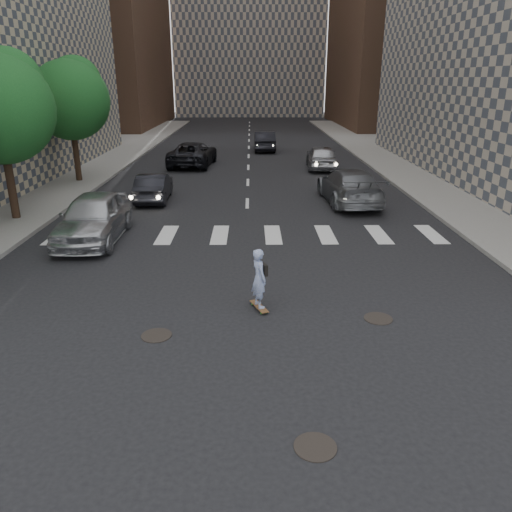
% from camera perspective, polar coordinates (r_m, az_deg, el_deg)
% --- Properties ---
extents(ground, '(160.00, 160.00, 0.00)m').
position_cam_1_polar(ground, '(10.57, -1.52, -12.18)').
color(ground, black).
rests_on(ground, ground).
extents(sidewalk_right, '(13.00, 80.00, 0.15)m').
position_cam_1_polar(sidewalk_right, '(32.78, 25.61, 8.12)').
color(sidewalk_right, gray).
rests_on(sidewalk_right, ground).
extents(tree_b, '(4.20, 4.20, 6.60)m').
position_cam_1_polar(tree_b, '(22.32, -27.18, 15.24)').
color(tree_b, '#382619').
rests_on(tree_b, sidewalk_left).
extents(tree_c, '(4.20, 4.20, 6.60)m').
position_cam_1_polar(tree_c, '(29.73, -20.38, 16.74)').
color(tree_c, '#382619').
rests_on(tree_c, sidewalk_left).
extents(manhole_a, '(0.70, 0.70, 0.02)m').
position_cam_1_polar(manhole_a, '(8.60, 6.79, -20.84)').
color(manhole_a, black).
rests_on(manhole_a, ground).
extents(manhole_b, '(0.70, 0.70, 0.02)m').
position_cam_1_polar(manhole_b, '(11.81, -11.30, -8.89)').
color(manhole_b, black).
rests_on(manhole_b, ground).
extents(manhole_c, '(0.70, 0.70, 0.02)m').
position_cam_1_polar(manhole_c, '(12.70, 13.80, -6.95)').
color(manhole_c, black).
rests_on(manhole_c, ground).
extents(skateboarder, '(0.55, 0.83, 1.62)m').
position_cam_1_polar(skateboarder, '(12.49, 0.37, -2.55)').
color(skateboarder, brown).
rests_on(skateboarder, ground).
extents(silver_sedan, '(2.08, 5.02, 1.70)m').
position_cam_1_polar(silver_sedan, '(18.93, -18.07, 4.25)').
color(silver_sedan, '#B7B9BF').
rests_on(silver_sedan, ground).
extents(traffic_car_a, '(1.58, 4.06, 1.32)m').
position_cam_1_polar(traffic_car_a, '(24.56, -11.61, 7.74)').
color(traffic_car_a, black).
rests_on(traffic_car_a, ground).
extents(traffic_car_b, '(2.56, 5.67, 1.61)m').
position_cam_1_polar(traffic_car_b, '(23.91, 10.62, 7.85)').
color(traffic_car_b, slate).
rests_on(traffic_car_b, ground).
extents(traffic_car_c, '(3.07, 5.84, 1.57)m').
position_cam_1_polar(traffic_car_c, '(34.26, -7.24, 11.50)').
color(traffic_car_c, black).
rests_on(traffic_car_c, ground).
extents(traffic_car_d, '(2.09, 4.61, 1.53)m').
position_cam_1_polar(traffic_car_d, '(33.01, 7.49, 11.16)').
color(traffic_car_d, '#9FA1A6').
rests_on(traffic_car_d, ground).
extents(traffic_car_e, '(1.70, 4.66, 1.53)m').
position_cam_1_polar(traffic_car_e, '(41.27, 0.96, 13.00)').
color(traffic_car_e, black).
rests_on(traffic_car_e, ground).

